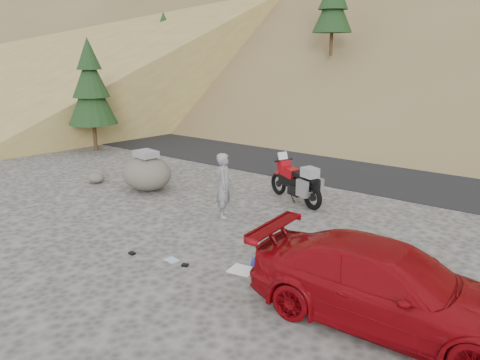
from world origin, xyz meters
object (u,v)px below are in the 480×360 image
object	(u,v)px
red_car	(384,323)
boulder	(147,173)
motorcycle	(297,183)
man	(225,216)

from	to	relation	value
red_car	boulder	xyz separation A→B (m)	(-9.14, 2.97, 0.57)
motorcycle	red_car	size ratio (longest dim) A/B	0.49
red_car	boulder	world-z (taller)	boulder
man	red_car	xyz separation A→B (m)	(5.47, -2.49, 0.00)
red_car	motorcycle	bearing A→B (deg)	41.13
man	boulder	bearing A→B (deg)	56.13
motorcycle	boulder	size ratio (longest dim) A/B	1.08
motorcycle	man	size ratio (longest dim) A/B	1.28
motorcycle	boulder	bearing A→B (deg)	-136.85
red_car	boulder	bearing A→B (deg)	69.93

